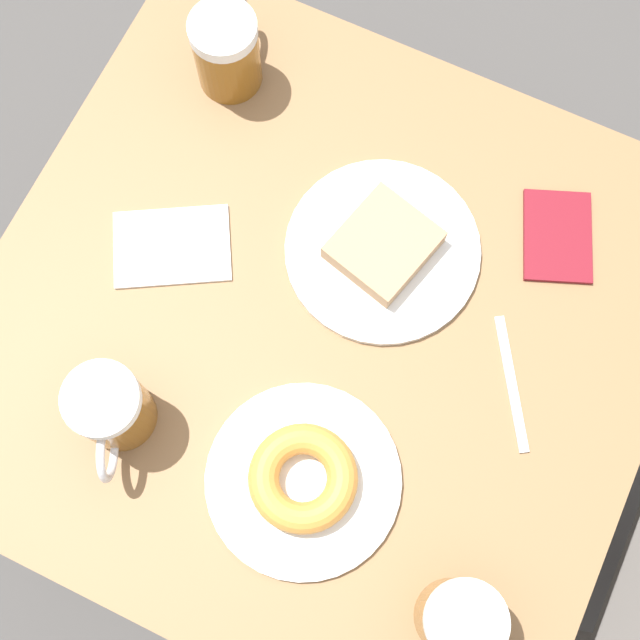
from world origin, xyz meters
name	(u,v)px	position (x,y,z in m)	size (l,w,h in m)	color
ground_plane	(320,418)	(0.00, 0.00, 0.00)	(8.00, 8.00, 0.00)	#474442
table	(320,337)	(0.00, 0.00, 0.64)	(0.83, 0.86, 0.71)	olive
plate_with_cake	(383,248)	(-0.12, 0.03, 0.72)	(0.25, 0.25, 0.04)	white
plate_with_donut	(303,479)	(0.19, 0.07, 0.73)	(0.24, 0.24, 0.05)	white
beer_mug_left	(111,410)	(0.21, -0.17, 0.77)	(0.13, 0.09, 0.12)	#8C5619
beer_mug_center	(227,50)	(-0.27, -0.26, 0.77)	(0.13, 0.09, 0.12)	#8C5619
beer_mug_right	(461,621)	(0.25, 0.29, 0.77)	(0.09, 0.13, 0.12)	#8C5619
napkin_folded	(172,246)	(-0.01, -0.22, 0.71)	(0.17, 0.18, 0.00)	white
fork	(511,383)	(-0.03, 0.25, 0.71)	(0.15, 0.10, 0.00)	silver
passport_near_edge	(558,236)	(-0.24, 0.23, 0.71)	(0.15, 0.13, 0.01)	maroon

